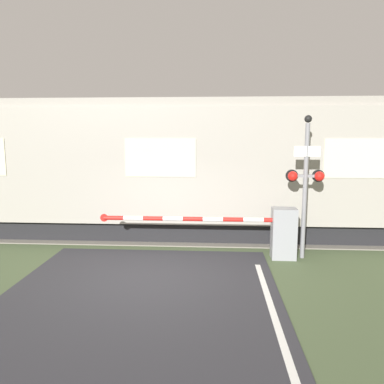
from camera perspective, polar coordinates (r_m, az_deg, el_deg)
ground_plane at (r=8.36m, az=-6.67°, el=-13.04°), size 80.00×80.00×0.00m
track_bed at (r=12.11m, az=-3.32°, el=-6.00°), size 36.00×3.20×0.13m
train at (r=11.76m, az=-3.77°, el=3.82°), size 19.46×2.96×4.10m
crossing_barrier at (r=9.64m, az=11.90°, el=-5.87°), size 4.97×0.44×1.29m
signal_post at (r=9.62m, az=16.92°, el=1.96°), size 0.94×0.26×3.56m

